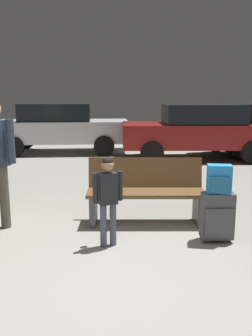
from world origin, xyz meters
name	(u,v)px	position (x,y,z in m)	size (l,w,h in m)	color
ground_plane	(94,185)	(0.00, 4.00, -0.05)	(18.00, 18.00, 0.10)	gray
bench	(146,191)	(0.60, 1.65, 0.44)	(1.66, 0.74, 0.89)	brown
suitcase	(217,216)	(1.32, 0.86, 0.32)	(0.40, 0.27, 0.60)	#4C4C51
backpack_bright	(219,179)	(1.32, 0.86, 0.77)	(0.31, 0.25, 0.34)	#268CD8
child	(108,192)	(0.01, 0.91, 0.65)	(0.35, 0.20, 1.06)	#4C5160
parked_car_near	(198,130)	(3.03, 6.45, 0.81)	(4.28, 2.20, 1.51)	maroon
parked_car_far	(60,127)	(-0.81, 8.18, 0.81)	(4.21, 2.02, 1.51)	silver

